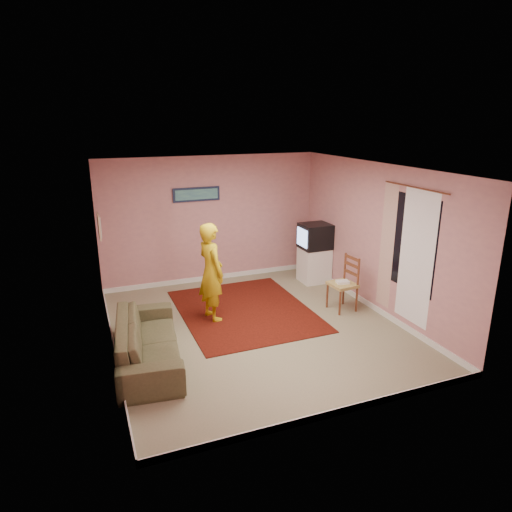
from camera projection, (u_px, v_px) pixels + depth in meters
name	position (u px, v px, depth m)	size (l,w,h in m)	color
ground	(256.00, 328.00, 7.51)	(5.00, 5.00, 0.00)	gray
wall_back	(211.00, 220.00, 9.35)	(4.50, 0.02, 2.60)	tan
wall_front	(341.00, 314.00, 4.90)	(4.50, 0.02, 2.60)	tan
wall_left	(106.00, 269.00, 6.34)	(0.02, 5.00, 2.60)	tan
wall_right	(376.00, 239.00, 7.91)	(0.02, 5.00, 2.60)	tan
ceiling	(256.00, 168.00, 6.74)	(4.50, 5.00, 0.02)	silver
baseboard_back	(213.00, 277.00, 9.71)	(4.50, 0.02, 0.10)	white
baseboard_front	(334.00, 413.00, 5.28)	(4.50, 0.02, 0.10)	white
baseboard_left	(114.00, 349.00, 6.71)	(0.02, 5.00, 0.10)	white
baseboard_right	(371.00, 305.00, 8.28)	(0.02, 5.00, 0.10)	white
window	(412.00, 243.00, 7.07)	(0.01, 1.10, 1.50)	black
curtain_sheer	(416.00, 258.00, 6.99)	(0.01, 0.75, 2.10)	white
curtain_floral	(387.00, 247.00, 7.60)	(0.01, 0.35, 2.10)	beige
curtain_rod	(415.00, 187.00, 6.80)	(0.02, 0.02, 1.40)	brown
picture_back	(196.00, 194.00, 9.05)	(0.95, 0.04, 0.28)	#141C37
picture_left	(99.00, 227.00, 7.70)	(0.04, 0.38, 0.42)	#C6AF88
area_rug	(245.00, 310.00, 8.17)	(2.22, 2.77, 0.01)	black
tv_cabinet	(314.00, 265.00, 9.53)	(0.57, 0.52, 0.72)	white
crt_tv	(315.00, 236.00, 9.35)	(0.61, 0.54, 0.51)	black
chair_a	(314.00, 252.00, 9.52)	(0.49, 0.47, 0.54)	tan
dvd_player	(314.00, 256.00, 9.54)	(0.31, 0.22, 0.05)	#B0B0B5
blue_throw	(310.00, 241.00, 9.63)	(0.41, 0.05, 0.43)	#8FC2EA
chair_b	(343.00, 278.00, 8.05)	(0.46, 0.48, 0.53)	tan
game_console	(343.00, 282.00, 8.07)	(0.22, 0.16, 0.04)	white
sofa	(148.00, 341.00, 6.42)	(2.13, 0.83, 0.62)	brown
person	(211.00, 272.00, 7.62)	(0.61, 0.40, 1.68)	gold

